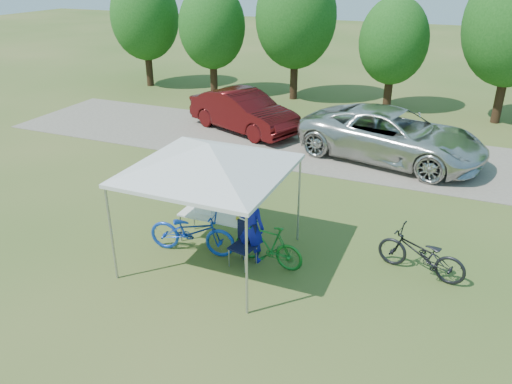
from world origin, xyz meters
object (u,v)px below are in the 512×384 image
(folding_table, at_px, (218,216))
(cyclist, at_px, (251,228))
(bike_dark, at_px, (421,254))
(minivan, at_px, (392,135))
(sedan, at_px, (244,111))
(bike_blue, at_px, (192,231))
(bike_green, at_px, (268,245))
(cooler, at_px, (205,206))
(folding_chair, at_px, (245,240))

(folding_table, distance_m, cyclist, 1.12)
(bike_dark, bearing_deg, cyclist, -62.55)
(cyclist, height_order, minivan, minivan)
(minivan, xyz_separation_m, sedan, (-5.80, 0.94, -0.06))
(bike_blue, relative_size, bike_dark, 1.08)
(bike_dark, height_order, minivan, minivan)
(bike_green, distance_m, minivan, 7.68)
(cyclist, relative_size, bike_green, 1.00)
(cooler, xyz_separation_m, bike_dark, (4.87, 0.45, -0.40))
(folding_table, height_order, cooler, cooler)
(folding_table, relative_size, bike_green, 1.08)
(cooler, distance_m, bike_green, 1.86)
(cooler, relative_size, cyclist, 0.27)
(cyclist, height_order, bike_dark, cyclist)
(cyclist, distance_m, bike_green, 0.53)
(bike_green, bearing_deg, minivan, 175.42)
(folding_table, xyz_separation_m, sedan, (-2.95, 8.03, 0.11))
(cyclist, xyz_separation_m, sedan, (-3.97, 8.47, -0.03))
(folding_chair, bearing_deg, cooler, 167.17)
(cooler, xyz_separation_m, cyclist, (1.35, -0.43, -0.07))
(folding_table, xyz_separation_m, bike_dark, (4.54, 0.45, -0.19))
(cyclist, distance_m, bike_blue, 1.42)
(folding_table, distance_m, bike_blue, 0.74)
(folding_chair, bearing_deg, cyclist, 69.94)
(cyclist, xyz_separation_m, bike_green, (0.41, -0.02, -0.33))
(folding_table, bearing_deg, folding_chair, -31.78)
(folding_chair, distance_m, cooler, 1.43)
(minivan, bearing_deg, bike_blue, 170.08)
(cyclist, relative_size, sedan, 0.35)
(bike_green, bearing_deg, folding_table, -101.41)
(folding_chair, distance_m, bike_blue, 1.28)
(folding_chair, distance_m, sedan, 9.45)
(folding_chair, height_order, bike_blue, bike_blue)
(folding_table, relative_size, minivan, 0.29)
(bike_green, height_order, minivan, minivan)
(folding_chair, height_order, sedan, sedan)
(bike_green, height_order, bike_dark, same)
(folding_table, relative_size, folding_chair, 1.87)
(folding_table, height_order, minivan, minivan)
(folding_chair, relative_size, bike_dark, 0.51)
(folding_chair, height_order, cooler, cooler)
(bike_blue, distance_m, minivan, 8.37)
(folding_chair, bearing_deg, minivan, 87.82)
(bike_blue, height_order, sedan, sedan)
(cyclist, bearing_deg, bike_green, 178.82)
(cyclist, height_order, bike_green, cyclist)
(bike_blue, xyz_separation_m, minivan, (3.20, 7.73, 0.33))
(folding_chair, xyz_separation_m, bike_blue, (-1.28, -0.06, -0.03))
(folding_chair, height_order, cyclist, cyclist)
(folding_table, xyz_separation_m, folding_chair, (0.94, -0.58, -0.12))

